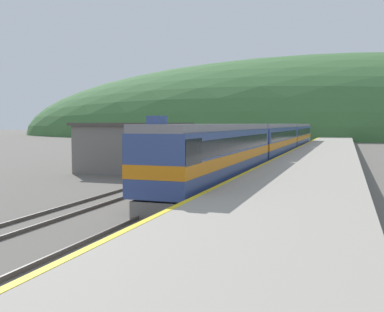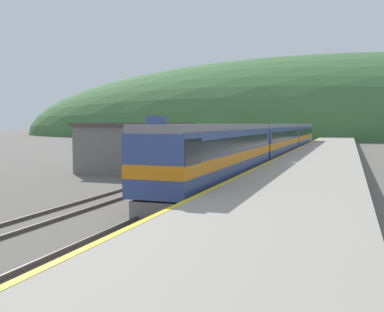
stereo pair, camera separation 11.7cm
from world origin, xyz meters
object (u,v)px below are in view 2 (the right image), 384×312
(carriage_second, at_px, (274,141))
(siding_train, at_px, (250,140))
(express_train_lead_car, at_px, (218,154))
(carriage_third, at_px, (297,136))

(carriage_second, bearing_deg, siding_train, 116.88)
(express_train_lead_car, height_order, siding_train, express_train_lead_car)
(express_train_lead_car, bearing_deg, siding_train, 98.25)
(express_train_lead_car, relative_size, siding_train, 0.54)
(carriage_second, distance_m, carriage_third, 22.83)
(express_train_lead_car, relative_size, carriage_second, 0.93)
(express_train_lead_car, bearing_deg, carriage_second, 90.00)
(carriage_second, relative_size, carriage_third, 1.00)
(carriage_third, bearing_deg, express_train_lead_car, -90.00)
(express_train_lead_car, xyz_separation_m, carriage_third, (0.00, 45.11, -0.01))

